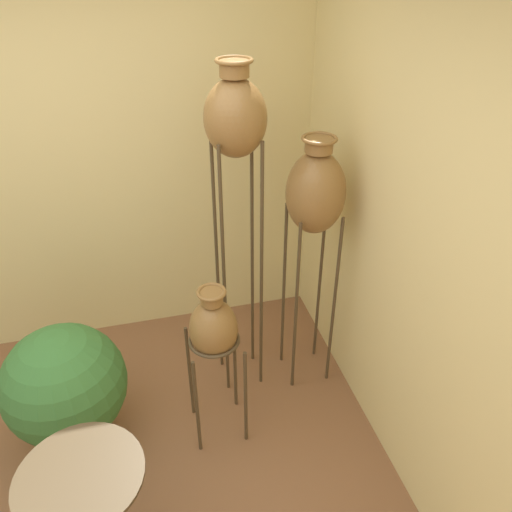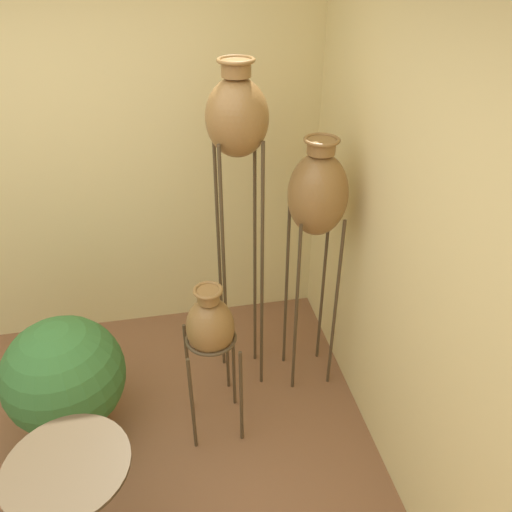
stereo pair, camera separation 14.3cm
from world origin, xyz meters
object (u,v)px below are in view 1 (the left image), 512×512
Objects in this scene: vase_stand_short at (214,330)px; vase_stand_medium at (315,196)px; vase_stand_tall at (236,127)px; potted_plant at (66,388)px; side_table at (88,502)px.

vase_stand_medium is at bearing 26.21° from vase_stand_short.
vase_stand_short is (-0.23, -0.40, -0.97)m from vase_stand_tall.
vase_stand_tall is 1.70m from potted_plant.
side_table is 0.88× the size of potted_plant.
vase_stand_medium reaches higher than vase_stand_short.
side_table is (-1.34, -0.99, -0.81)m from vase_stand_medium.
vase_stand_short reaches higher than potted_plant.
vase_stand_tall is 2.57× the size of potted_plant.
vase_stand_tall is at bearing 15.34° from potted_plant.
potted_plant is (-1.49, -0.22, -0.89)m from vase_stand_medium.
potted_plant is (-0.83, 0.11, -0.33)m from vase_stand_short.
vase_stand_short is 0.90m from potted_plant.
vase_stand_short is at bearing -120.07° from vase_stand_tall.
vase_stand_tall reaches higher than side_table.
vase_stand_medium is 2.35× the size of side_table.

